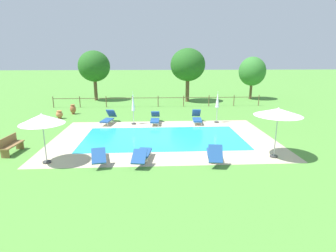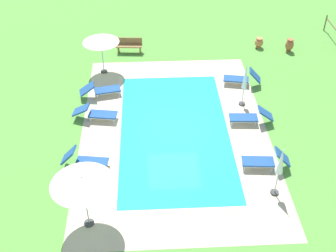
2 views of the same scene
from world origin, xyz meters
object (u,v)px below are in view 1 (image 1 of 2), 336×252
Objects in this scene: patio_umbrella_open_foreground at (278,112)px; patio_umbrella_closed_row_mid_west at (217,102)px; sun_lounger_south_near_corner at (197,118)px; patio_umbrella_closed_row_west at (133,104)px; terracotta_urn_near_fence at (59,114)px; sun_lounger_north_near_steps at (99,154)px; wooden_bench_lawn_side at (11,144)px; tree_far_west at (94,66)px; tree_west_mid at (188,65)px; sun_lounger_north_far at (155,119)px; sun_lounger_north_end at (142,154)px; sun_lounger_north_mid at (214,153)px; sun_lounger_south_far at (108,118)px; patio_umbrella_open_by_bench at (42,119)px; terracotta_urn_by_tree at (73,109)px; tree_centre at (252,71)px.

patio_umbrella_open_foreground reaches higher than patio_umbrella_closed_row_mid_west.
patio_umbrella_closed_row_west reaches higher than sun_lounger_south_near_corner.
patio_umbrella_closed_row_west is at bearing -19.63° from terracotta_urn_near_fence.
wooden_bench_lawn_side is at bearing 163.81° from sun_lounger_north_near_steps.
patio_umbrella_closed_row_west is (1.12, 6.95, 1.08)m from sun_lounger_north_near_steps.
tree_far_west is 0.96× the size of tree_west_mid.
patio_umbrella_open_foreground reaches higher than sun_lounger_north_far.
sun_lounger_south_near_corner is 0.38× the size of tree_far_west.
sun_lounger_north_end is (1.99, -0.10, -0.01)m from sun_lounger_north_near_steps.
wooden_bench_lawn_side is at bearing -150.60° from sun_lounger_south_near_corner.
tree_west_mid is (10.81, 7.54, 3.45)m from terracotta_urn_near_fence.
sun_lounger_south_near_corner is at bearing -10.90° from terracotta_urn_near_fence.
sun_lounger_north_mid is 3.50m from patio_umbrella_open_foreground.
sun_lounger_south_far is at bearing 110.03° from sun_lounger_north_end.
sun_lounger_north_end is (-3.26, 0.21, -0.03)m from sun_lounger_north_mid.
tree_far_west reaches higher than sun_lounger_south_far.
sun_lounger_south_far is at bearing 77.30° from patio_umbrella_open_by_bench.
sun_lounger_south_far is at bearing 171.21° from patio_umbrella_closed_row_west.
patio_umbrella_open_foreground is (6.24, 0.19, 1.83)m from sun_lounger_north_end.
patio_umbrella_closed_row_west is 1.02× the size of patio_umbrella_closed_row_mid_west.
sun_lounger_north_near_steps is 17.99m from tree_west_mid.
sun_lounger_south_near_corner is (3.00, 0.03, 0.01)m from sun_lounger_north_far.
sun_lounger_north_far is at bearing 38.52° from wooden_bench_lawn_side.
sun_lounger_north_far is 4.60m from patio_umbrella_closed_row_mid_west.
tree_west_mid reaches higher than sun_lounger_south_far.
sun_lounger_north_far reaches higher than terracotta_urn_by_tree.
sun_lounger_north_mid is 0.87× the size of patio_umbrella_closed_row_mid_west.
patio_umbrella_closed_row_west is (-1.51, -0.06, 1.07)m from sun_lounger_north_far.
patio_umbrella_closed_row_mid_west is at bearing 76.12° from sun_lounger_north_mid.
sun_lounger_north_end is at bearing 176.39° from sun_lounger_north_mid.
sun_lounger_north_end is 3.41× the size of terracotta_urn_near_fence.
tree_west_mid is at bearing -169.88° from tree_centre.
wooden_bench_lawn_side is (-2.20, 1.36, -1.56)m from patio_umbrella_open_by_bench.
terracotta_urn_by_tree is (-1.80, 10.75, -1.60)m from patio_umbrella_open_by_bench.
patio_umbrella_open_foreground is 9.91m from patio_umbrella_closed_row_west.
tree_west_mid is at bearing 62.51° from patio_umbrella_closed_row_west.
tree_far_west is at bearing 105.52° from sun_lounger_south_far.
terracotta_urn_near_fence is 1.77m from terracotta_urn_by_tree.
patio_umbrella_closed_row_west is at bearing -35.57° from terracotta_urn_by_tree.
terracotta_urn_by_tree is at bearing 71.35° from terracotta_urn_near_fence.
tree_west_mid is 1.18× the size of tree_centre.
sun_lounger_south_near_corner is at bearing 0.53° from sun_lounger_north_far.
patio_umbrella_open_by_bench is at bearing -142.73° from patio_umbrella_closed_row_mid_west.
sun_lounger_north_near_steps is at bearing -179.38° from patio_umbrella_open_foreground.
wooden_bench_lawn_side is at bearing 170.60° from sun_lounger_north_mid.
sun_lounger_north_far is 3.26× the size of terracotta_urn_near_fence.
tree_centre reaches higher than patio_umbrella_closed_row_mid_west.
terracotta_urn_by_tree is (-9.75, 3.66, 0.04)m from sun_lounger_south_near_corner.
patio_umbrella_closed_row_mid_west is (9.41, 7.16, -0.52)m from patio_umbrella_open_by_bench.
patio_umbrella_open_by_bench reaches higher than sun_lounger_south_far.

